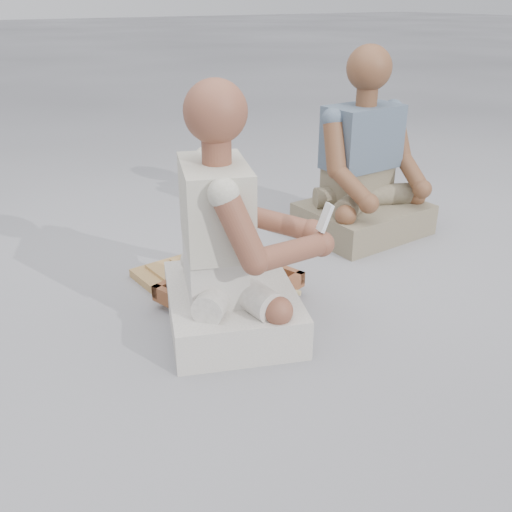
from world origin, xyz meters
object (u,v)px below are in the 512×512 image
tool_tray (230,288)px  craftsman (229,250)px  carved_panel (204,271)px  companion (365,174)px

tool_tray → craftsman: bearing=-118.4°
carved_panel → companion: bearing=2.0°
craftsman → companion: size_ratio=0.97×
tool_tray → companion: 1.03m
carved_panel → tool_tray: tool_tray is taller
craftsman → carved_panel: bearing=-173.5°
craftsman → companion: (1.04, 0.46, 0.00)m
tool_tray → carved_panel: bearing=87.4°
carved_panel → tool_tray: bearing=-92.6°
companion → craftsman: bearing=20.3°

